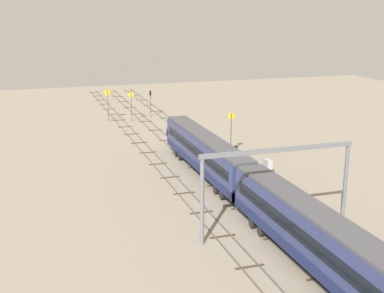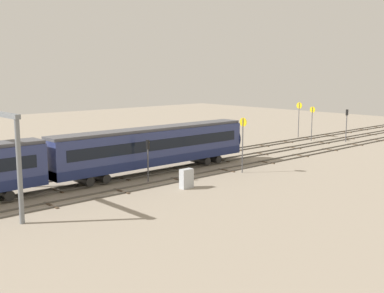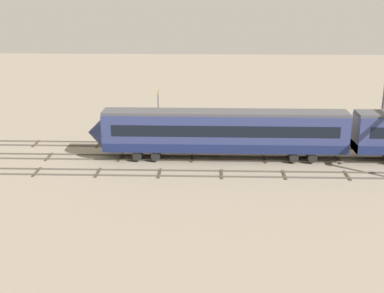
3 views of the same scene
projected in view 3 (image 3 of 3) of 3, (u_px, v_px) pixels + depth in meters
name	position (u px, v px, depth m)	size (l,w,h in m)	color
ground_plane	(192.00, 159.00, 51.46)	(154.45, 154.45, 0.00)	gray
track_near_foreground	(193.00, 145.00, 55.57)	(138.45, 2.40, 0.16)	#59544C
track_with_train	(192.00, 158.00, 51.44)	(138.45, 2.40, 0.16)	#59544C
track_middle	(190.00, 173.00, 47.31)	(138.45, 2.40, 0.16)	#59544C
speed_sign_near_foreground	(158.00, 107.00, 56.32)	(0.14, 0.95, 5.95)	#4C4C51
signal_light_trackside_approach	(251.00, 126.00, 53.02)	(0.31, 0.32, 4.17)	#4C4C51
relay_cabinet	(239.00, 130.00, 58.03)	(1.29, 0.66, 1.84)	#B2B7BC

